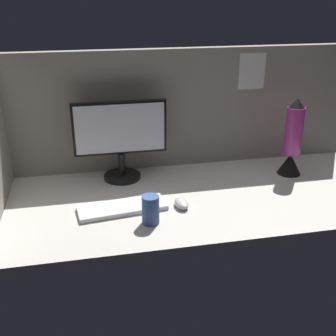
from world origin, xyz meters
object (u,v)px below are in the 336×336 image
keyboard (122,208)px  mug_ceramic_blue (151,210)px  monitor (120,136)px  lava_lamp (292,143)px  mouse (181,203)px

keyboard → mug_ceramic_blue: mug_ceramic_blue is taller
monitor → keyboard: monitor is taller
monitor → mug_ceramic_blue: bearing=-81.7°
monitor → mug_ceramic_blue: monitor is taller
keyboard → lava_lamp: bearing=6.7°
lava_lamp → monitor: bearing=171.9°
monitor → lava_lamp: (82.94, -11.76, -5.33)cm
monitor → keyboard: bearing=-95.9°
keyboard → mouse: mouse is taller
keyboard → mouse: bearing=-12.9°
monitor → keyboard: (-3.37, -32.81, -20.46)cm
monitor → mug_ceramic_blue: 48.72cm
lava_lamp → mug_ceramic_blue: bearing=-156.0°
monitor → mouse: bearing=-58.5°
mouse → lava_lamp: size_ratio=0.25×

